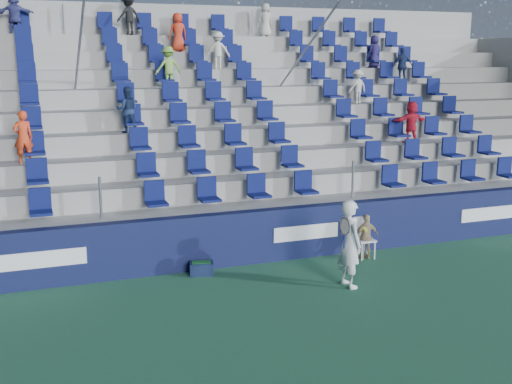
# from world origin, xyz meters

# --- Properties ---
(ground) EXTENTS (70.00, 70.00, 0.00)m
(ground) POSITION_xyz_m (0.00, 0.00, 0.00)
(ground) COLOR #2A6341
(ground) RESTS_ON ground
(sponsor_wall) EXTENTS (24.00, 0.32, 1.20)m
(sponsor_wall) POSITION_xyz_m (0.00, 3.15, 0.60)
(sponsor_wall) COLOR #11163E
(sponsor_wall) RESTS_ON ground
(grandstand) EXTENTS (24.00, 8.17, 6.63)m
(grandstand) POSITION_xyz_m (-0.00, 8.24, 2.14)
(grandstand) COLOR #999994
(grandstand) RESTS_ON ground
(tennis_player) EXTENTS (0.69, 0.69, 1.79)m
(tennis_player) POSITION_xyz_m (1.54, 1.03, 0.90)
(tennis_player) COLOR white
(tennis_player) RESTS_ON ground
(line_judge_chair) EXTENTS (0.43, 0.44, 0.94)m
(line_judge_chair) POSITION_xyz_m (2.78, 2.65, 0.54)
(line_judge_chair) COLOR white
(line_judge_chair) RESTS_ON ground
(line_judge) EXTENTS (0.62, 0.26, 1.05)m
(line_judge) POSITION_xyz_m (2.78, 2.50, 0.52)
(line_judge) COLOR tan
(line_judge) RESTS_ON ground
(ball_bin) EXTENTS (0.56, 0.43, 0.28)m
(ball_bin) POSITION_xyz_m (-1.06, 2.75, 0.15)
(ball_bin) COLOR #101B3E
(ball_bin) RESTS_ON ground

